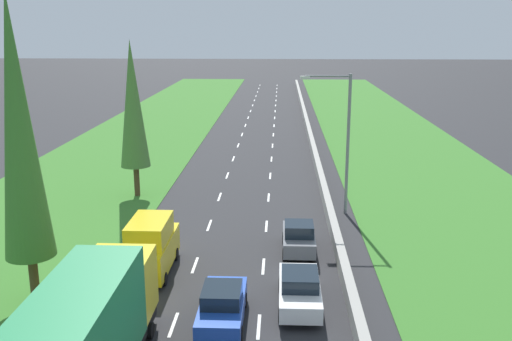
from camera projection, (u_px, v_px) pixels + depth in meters
name	position (u px, v px, depth m)	size (l,w,h in m)	color
ground_plane	(257.00, 140.00, 61.12)	(300.00, 300.00, 0.00)	#28282B
grass_verge_left	(139.00, 139.00, 61.65)	(14.00, 140.00, 0.04)	#387528
grass_verge_right	(392.00, 141.00, 60.51)	(14.00, 140.00, 0.04)	#387528
median_barrier	(310.00, 136.00, 60.77)	(0.44, 120.00, 0.85)	#9E9B93
lane_markings	(257.00, 140.00, 61.12)	(3.64, 116.00, 0.01)	white
green_box_truck_left_lane	(89.00, 334.00, 18.58)	(2.46, 9.40, 4.18)	black
yellow_van_left_lane	(151.00, 246.00, 28.06)	(1.96, 4.90, 2.82)	yellow
blue_sedan_centre_lane	(222.00, 305.00, 23.36)	(1.82, 4.50, 1.64)	#1E47B7
white_sedan_right_lane	(300.00, 289.00, 24.79)	(1.82, 4.50, 1.64)	white
grey_hatchback_right_lane	(299.00, 237.00, 30.75)	(1.74, 3.90, 1.72)	slate
poplar_tree_second	(19.00, 129.00, 23.51)	(2.14, 2.14, 13.42)	#4C3823
poplar_tree_third	(133.00, 105.00, 39.54)	(2.08, 2.08, 11.01)	#4C3823
street_light_mast	(343.00, 134.00, 36.07)	(3.20, 0.28, 9.00)	gray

